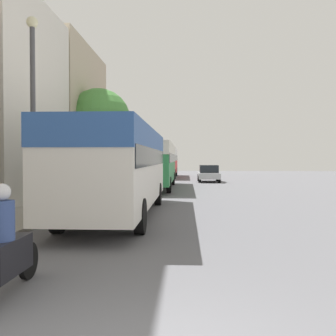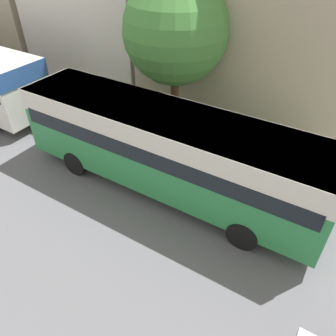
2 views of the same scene
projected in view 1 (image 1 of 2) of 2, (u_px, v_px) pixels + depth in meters
building_end_row at (54, 118)px, 26.73m from camera, size 5.40×9.78×9.96m
bus_lead at (119, 160)px, 13.66m from camera, size 2.60×10.60×3.15m
bus_following at (155, 160)px, 26.24m from camera, size 2.56×11.22×3.13m
bus_third_in_line at (165, 159)px, 41.85m from camera, size 2.55×11.14×3.17m
motorcycle_behind_lead at (5, 252)px, 5.68m from camera, size 0.38×2.24×1.73m
car_crossing at (209, 173)px, 33.67m from camera, size 1.92×3.96×1.52m
pedestrian_near_curb at (141, 168)px, 48.16m from camera, size 0.43×0.43×1.58m
street_tree at (99, 121)px, 24.59m from camera, size 4.18×4.18×6.55m
lamp_post at (33, 101)px, 11.89m from camera, size 0.36×0.36×6.45m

